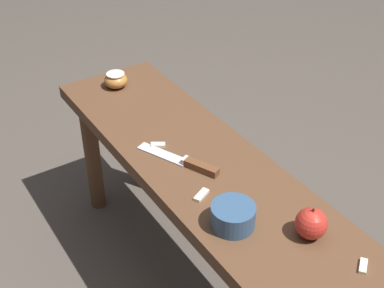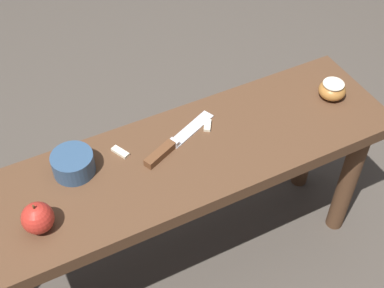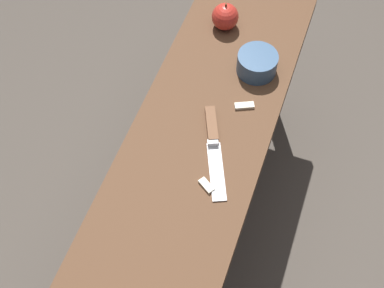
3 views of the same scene
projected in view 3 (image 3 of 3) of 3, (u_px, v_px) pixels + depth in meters
ground_plane at (196, 225)px, 1.68m from camera, size 8.00×8.00×0.00m
wooden_bench at (197, 159)px, 1.33m from camera, size 1.15×0.33×0.50m
knife at (213, 138)px, 1.25m from camera, size 0.24×0.13×0.02m
apple_whole at (225, 17)px, 1.42m from camera, size 0.07×0.07×0.08m
apple_slice_near_knife at (244, 106)px, 1.31m from camera, size 0.04×0.05×0.01m
apple_slice_center at (206, 185)px, 1.19m from camera, size 0.04×0.04×0.01m
bowl at (257, 63)px, 1.35m from camera, size 0.10×0.10×0.05m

